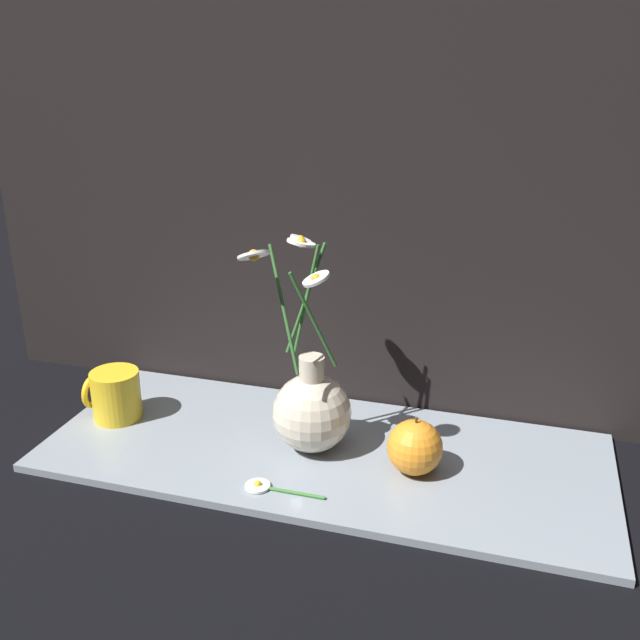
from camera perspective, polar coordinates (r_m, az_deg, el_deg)
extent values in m
plane|color=black|center=(1.13, 0.27, -10.82)|extent=(6.00, 6.00, 0.00)
cube|color=gray|center=(1.13, 0.27, -10.56)|extent=(0.87, 0.35, 0.01)
cube|color=black|center=(1.15, 3.15, 18.58)|extent=(1.37, 0.02, 1.10)
sphere|color=beige|center=(1.10, -0.72, -7.55)|extent=(0.12, 0.12, 0.12)
cylinder|color=beige|center=(1.07, -0.74, -4.25)|extent=(0.04, 0.04, 0.05)
cylinder|color=#336B2D|center=(1.01, -2.93, 0.88)|extent=(0.07, 0.07, 0.17)
cylinder|color=white|center=(0.96, -5.32, 5.19)|extent=(0.06, 0.06, 0.02)
sphere|color=gold|center=(0.96, -5.32, 5.19)|extent=(0.02, 0.02, 0.02)
cylinder|color=#336B2D|center=(1.04, -1.12, 1.53)|extent=(0.04, 0.03, 0.17)
cylinder|color=white|center=(1.04, -1.51, 6.20)|extent=(0.06, 0.06, 0.01)
sphere|color=gold|center=(1.04, -1.51, 6.20)|extent=(0.01, 0.01, 0.01)
cylinder|color=#336B2D|center=(1.00, -0.54, -0.04)|extent=(0.07, 0.03, 0.15)
cylinder|color=white|center=(0.95, -0.31, 3.32)|extent=(0.05, 0.05, 0.02)
sphere|color=gold|center=(0.95, -0.31, 3.32)|extent=(0.01, 0.01, 0.01)
cylinder|color=#336B2D|center=(1.05, -1.15, 1.72)|extent=(0.06, 0.04, 0.17)
cylinder|color=white|center=(1.06, -1.55, 6.49)|extent=(0.04, 0.04, 0.01)
sphere|color=gold|center=(1.06, -1.55, 6.49)|extent=(0.01, 0.01, 0.01)
cylinder|color=yellow|center=(1.24, -16.06, -5.84)|extent=(0.08, 0.08, 0.08)
torus|color=yellow|center=(1.27, -17.80, -5.52)|extent=(0.01, 0.06, 0.06)
sphere|color=orange|center=(1.06, 7.59, -10.06)|extent=(0.08, 0.08, 0.08)
cylinder|color=#4C3819|center=(1.04, 7.71, -7.94)|extent=(0.00, 0.00, 0.01)
cylinder|color=#3D7A33|center=(1.03, -2.34, -13.59)|extent=(0.10, 0.01, 0.01)
cylinder|color=white|center=(1.04, -5.01, -13.09)|extent=(0.04, 0.04, 0.00)
sphere|color=yellow|center=(1.04, -5.02, -12.95)|extent=(0.01, 0.01, 0.01)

